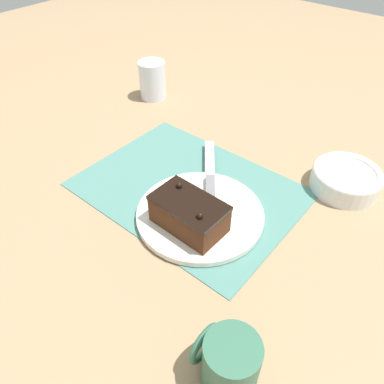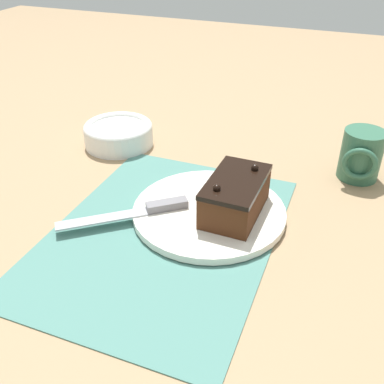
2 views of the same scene
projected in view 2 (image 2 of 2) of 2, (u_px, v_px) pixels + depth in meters
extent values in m
plane|color=#9E7F5B|center=(163.00, 234.00, 0.71)|extent=(3.00, 3.00, 0.00)
cube|color=slate|center=(163.00, 233.00, 0.71)|extent=(0.46, 0.34, 0.00)
cylinder|color=white|center=(209.00, 212.00, 0.75)|extent=(0.25, 0.25, 0.01)
cube|color=#472614|center=(235.00, 198.00, 0.72)|extent=(0.14, 0.08, 0.05)
cube|color=black|center=(236.00, 181.00, 0.71)|extent=(0.14, 0.08, 0.01)
sphere|color=black|center=(255.00, 168.00, 0.73)|extent=(0.01, 0.01, 0.01)
sphere|color=black|center=(217.00, 188.00, 0.68)|extent=(0.01, 0.01, 0.01)
cube|color=slate|center=(167.00, 205.00, 0.74)|extent=(0.06, 0.07, 0.01)
cube|color=#B7BABF|center=(102.00, 219.00, 0.72)|extent=(0.11, 0.13, 0.00)
cylinder|color=white|center=(119.00, 136.00, 0.97)|extent=(0.15, 0.15, 0.04)
torus|color=white|center=(118.00, 127.00, 0.96)|extent=(0.15, 0.15, 0.02)
cylinder|color=#33664C|center=(361.00, 155.00, 0.84)|extent=(0.08, 0.08, 0.10)
torus|color=#33664C|center=(360.00, 164.00, 0.80)|extent=(0.01, 0.06, 0.06)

